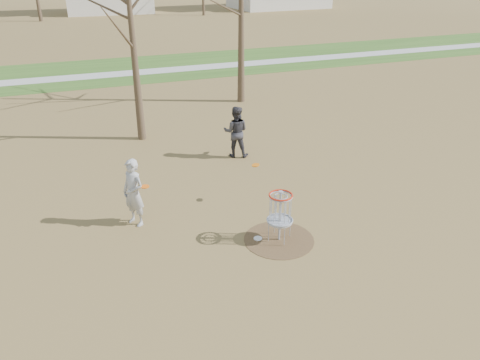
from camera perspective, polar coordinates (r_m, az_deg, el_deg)
name	(u,v)px	position (r m, az deg, el deg)	size (l,w,h in m)	color
ground	(279,240)	(12.08, 4.77, -7.26)	(160.00, 160.00, 0.00)	brown
green_band	(139,69)	(31.12, -12.17, 13.11)	(160.00, 8.00, 0.01)	#2D5119
footpath	(142,72)	(30.15, -11.85, 12.76)	(160.00, 1.50, 0.01)	#9E9E99
dirt_circle	(279,239)	(12.08, 4.77, -7.24)	(1.80, 1.80, 0.01)	#47331E
player_standing	(134,193)	(12.58, -12.85, -1.53)	(0.68, 0.45, 1.86)	#A5A5A5
player_throwing	(236,132)	(16.59, -0.51, 5.91)	(0.89, 0.70, 1.84)	#333237
disc_grounded	(258,238)	(12.06, 2.20, -7.12)	(0.22, 0.22, 0.02)	white
discs_in_play	(206,175)	(12.73, -4.20, 0.64)	(3.42, 0.51, 0.06)	orange
disc_golf_basket	(280,208)	(11.61, 4.93, -3.48)	(0.64, 0.64, 1.35)	#9EA3AD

